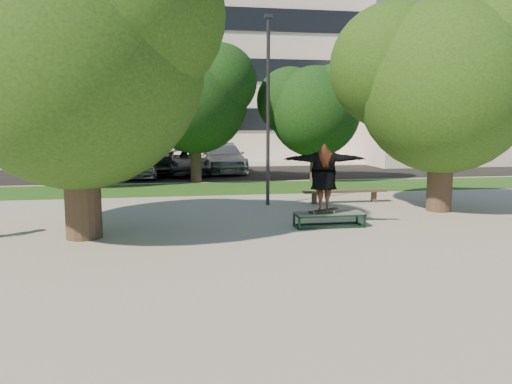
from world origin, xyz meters
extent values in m
plane|color=#9E9A91|center=(0.00, 0.00, 0.00)|extent=(120.00, 120.00, 0.00)
cube|color=#164513|center=(1.00, 9.50, 0.01)|extent=(30.00, 4.00, 0.02)
cube|color=black|center=(0.00, 16.00, 0.01)|extent=(40.00, 8.00, 0.01)
cylinder|color=#38281E|center=(-4.20, 1.00, 1.60)|extent=(0.84, 0.84, 3.20)
sphere|color=#1E3D10|center=(-4.20, 1.00, 4.07)|extent=(5.80, 5.80, 5.80)
sphere|color=#1E3D10|center=(-5.65, 1.87, 4.79)|extent=(4.35, 4.35, 4.35)
sphere|color=#1E3D10|center=(-2.90, 0.42, 5.08)|extent=(4.06, 4.06, 4.06)
cylinder|color=#38281E|center=(6.00, 3.00, 1.50)|extent=(0.76, 0.76, 3.00)
sphere|color=#1E3D10|center=(6.00, 3.00, 3.78)|extent=(5.20, 5.20, 5.20)
sphere|color=#1E3D10|center=(4.70, 3.78, 4.43)|extent=(3.90, 3.90, 3.90)
sphere|color=#1E3D10|center=(7.17, 2.48, 4.69)|extent=(3.64, 3.64, 3.64)
cylinder|color=#38281E|center=(-6.50, 11.00, 1.40)|extent=(0.44, 0.44, 2.80)
sphere|color=black|center=(-6.50, 11.00, 3.46)|extent=(4.40, 4.40, 4.40)
sphere|color=black|center=(-7.60, 11.66, 4.01)|extent=(3.30, 3.30, 3.30)
sphere|color=black|center=(-5.51, 10.56, 4.23)|extent=(3.08, 3.08, 3.08)
cylinder|color=#38281E|center=(-1.00, 12.00, 1.50)|extent=(0.50, 0.50, 3.00)
sphere|color=black|center=(-1.00, 12.00, 3.72)|extent=(4.80, 4.80, 4.80)
sphere|color=black|center=(-2.20, 12.72, 4.32)|extent=(3.60, 3.60, 3.60)
sphere|color=black|center=(0.08, 11.52, 4.56)|extent=(3.36, 3.36, 3.36)
cylinder|color=#38281E|center=(4.50, 11.50, 1.30)|extent=(0.40, 0.40, 2.60)
sphere|color=black|center=(4.50, 11.50, 3.23)|extent=(4.20, 4.20, 4.20)
sphere|color=black|center=(3.45, 12.13, 3.75)|extent=(3.15, 3.15, 3.15)
sphere|color=black|center=(5.45, 11.08, 3.96)|extent=(2.94, 2.94, 2.94)
cylinder|color=#2D2D30|center=(1.00, 5.00, 3.00)|extent=(0.12, 0.12, 6.00)
cube|color=#2D2D30|center=(1.00, 5.00, 6.05)|extent=(0.25, 0.15, 0.12)
cube|color=silver|center=(-2.00, 32.00, 8.00)|extent=(30.00, 14.00, 16.00)
cube|color=black|center=(-2.00, 24.94, 3.00)|extent=(27.60, 0.12, 1.60)
cube|color=black|center=(-2.00, 24.94, 6.50)|extent=(27.60, 0.12, 1.60)
cube|color=black|center=(-2.00, 24.94, 10.00)|extent=(27.60, 0.12, 1.60)
cube|color=white|center=(18.00, 22.00, 4.00)|extent=(15.00, 10.00, 8.00)
cube|color=#475147|center=(1.91, 1.27, 0.36)|extent=(1.80, 0.60, 0.03)
cylinder|color=white|center=(1.47, 1.19, 0.40)|extent=(0.06, 0.03, 0.06)
cylinder|color=white|center=(1.47, 1.35, 0.40)|extent=(0.06, 0.03, 0.06)
cylinder|color=white|center=(2.01, 1.19, 0.40)|extent=(0.06, 0.03, 0.06)
cylinder|color=white|center=(2.01, 1.35, 0.40)|extent=(0.06, 0.03, 0.06)
cube|color=black|center=(1.74, 1.27, 0.44)|extent=(0.78, 0.20, 0.10)
imported|color=#542B24|center=(1.74, 1.27, 1.31)|extent=(2.18, 0.94, 1.72)
cube|color=#4A402C|center=(2.60, 4.99, 0.19)|extent=(0.15, 0.15, 0.39)
cube|color=#4A402C|center=(4.73, 5.02, 0.19)|extent=(0.15, 0.15, 0.39)
cube|color=#4A402C|center=(3.66, 5.00, 0.41)|extent=(2.92, 0.42, 0.08)
imported|color=#B8B8BD|center=(-3.53, 14.26, 0.64)|extent=(1.63, 3.82, 1.29)
imported|color=black|center=(-3.33, 15.72, 0.82)|extent=(2.60, 5.20, 1.64)
imported|color=#515156|center=(-1.40, 15.44, 0.66)|extent=(2.69, 4.99, 1.33)
imported|color=silver|center=(0.72, 16.50, 0.80)|extent=(2.27, 5.53, 1.60)
camera|label=1|loc=(-2.16, -11.05, 2.67)|focal=35.00mm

